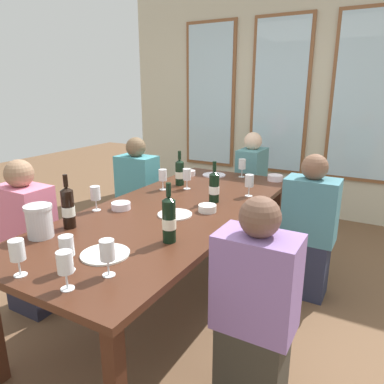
{
  "coord_description": "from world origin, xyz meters",
  "views": [
    {
      "loc": [
        1.31,
        -2.05,
        1.57
      ],
      "look_at": [
        0.0,
        0.27,
        0.79
      ],
      "focal_mm": 33.79,
      "sensor_mm": 36.0,
      "label": 1
    }
  ],
  "objects_px": {
    "wine_bottle_0": "(169,219)",
    "wine_glass_7": "(249,181)",
    "wine_bottle_2": "(68,207)",
    "wine_glass_9": "(242,164)",
    "metal_pitcher": "(39,221)",
    "seated_person_4": "(251,186)",
    "tasting_bowl_1": "(275,178)",
    "wine_glass_0": "(65,263)",
    "wine_glass_3": "(95,194)",
    "wine_glass_6": "(67,247)",
    "wine_glass_5": "(17,252)",
    "wine_bottle_1": "(214,187)",
    "tasting_bowl_2": "(121,206)",
    "tasting_bowl_0": "(207,208)",
    "seated_person_0": "(138,196)",
    "seated_person_1": "(309,231)",
    "wine_glass_8": "(187,175)",
    "wine_glass_2": "(107,252)",
    "white_plate_1": "(175,214)",
    "tasting_bowl_3": "(189,173)",
    "white_plate_2": "(214,175)",
    "seated_person_2": "(28,242)",
    "wine_glass_4": "(163,176)",
    "white_plate_0": "(105,254)",
    "dining_table": "(174,216)",
    "wine_bottle_3": "(180,172)",
    "seated_person_3": "(255,313)"
  },
  "relations": [
    {
      "from": "wine_bottle_0",
      "to": "wine_glass_7",
      "type": "xyz_separation_m",
      "value": [
        0.07,
        1.04,
        -0.01
      ]
    },
    {
      "from": "wine_bottle_2",
      "to": "wine_glass_9",
      "type": "relative_size",
      "value": 1.91
    },
    {
      "from": "metal_pitcher",
      "to": "seated_person_4",
      "type": "relative_size",
      "value": 0.17
    },
    {
      "from": "tasting_bowl_1",
      "to": "wine_glass_0",
      "type": "distance_m",
      "value": 2.26
    },
    {
      "from": "wine_glass_7",
      "to": "seated_person_4",
      "type": "bearing_deg",
      "value": 108.99
    },
    {
      "from": "metal_pitcher",
      "to": "tasting_bowl_1",
      "type": "height_order",
      "value": "metal_pitcher"
    },
    {
      "from": "wine_glass_3",
      "to": "wine_glass_6",
      "type": "xyz_separation_m",
      "value": [
        0.5,
        -0.7,
        0.0
      ]
    },
    {
      "from": "tasting_bowl_1",
      "to": "wine_glass_0",
      "type": "xyz_separation_m",
      "value": [
        -0.22,
        -2.24,
        0.09
      ]
    },
    {
      "from": "wine_glass_5",
      "to": "wine_bottle_1",
      "type": "bearing_deg",
      "value": 78.43
    },
    {
      "from": "metal_pitcher",
      "to": "tasting_bowl_2",
      "type": "distance_m",
      "value": 0.61
    },
    {
      "from": "wine_bottle_2",
      "to": "wine_glass_5",
      "type": "distance_m",
      "value": 0.59
    },
    {
      "from": "wine_glass_0",
      "to": "wine_glass_9",
      "type": "distance_m",
      "value": 2.23
    },
    {
      "from": "tasting_bowl_0",
      "to": "seated_person_4",
      "type": "relative_size",
      "value": 0.11
    },
    {
      "from": "seated_person_0",
      "to": "seated_person_1",
      "type": "height_order",
      "value": "same"
    },
    {
      "from": "wine_glass_0",
      "to": "seated_person_4",
      "type": "bearing_deg",
      "value": 93.73
    },
    {
      "from": "metal_pitcher",
      "to": "wine_glass_7",
      "type": "bearing_deg",
      "value": 60.75
    },
    {
      "from": "tasting_bowl_2",
      "to": "wine_glass_8",
      "type": "xyz_separation_m",
      "value": [
        0.14,
        0.68,
        0.09
      ]
    },
    {
      "from": "tasting_bowl_2",
      "to": "wine_glass_9",
      "type": "height_order",
      "value": "wine_glass_9"
    },
    {
      "from": "wine_glass_5",
      "to": "wine_glass_8",
      "type": "xyz_separation_m",
      "value": [
        -0.07,
        1.63,
        0.0
      ]
    },
    {
      "from": "wine_glass_3",
      "to": "wine_glass_8",
      "type": "xyz_separation_m",
      "value": [
        0.27,
        0.79,
        -0.0
      ]
    },
    {
      "from": "seated_person_0",
      "to": "wine_glass_2",
      "type": "bearing_deg",
      "value": -56.09
    },
    {
      "from": "white_plate_1",
      "to": "tasting_bowl_3",
      "type": "bearing_deg",
      "value": 115.16
    },
    {
      "from": "tasting_bowl_3",
      "to": "wine_glass_5",
      "type": "distance_m",
      "value": 2.07
    },
    {
      "from": "wine_glass_2",
      "to": "wine_glass_6",
      "type": "relative_size",
      "value": 1.0
    },
    {
      "from": "white_plate_2",
      "to": "seated_person_2",
      "type": "relative_size",
      "value": 0.2
    },
    {
      "from": "metal_pitcher",
      "to": "wine_bottle_2",
      "type": "xyz_separation_m",
      "value": [
        0.03,
        0.18,
        0.03
      ]
    },
    {
      "from": "wine_bottle_0",
      "to": "wine_glass_8",
      "type": "bearing_deg",
      "value": 114.91
    },
    {
      "from": "wine_glass_0",
      "to": "wine_glass_4",
      "type": "relative_size",
      "value": 1.0
    },
    {
      "from": "tasting_bowl_1",
      "to": "wine_glass_2",
      "type": "relative_size",
      "value": 0.78
    },
    {
      "from": "wine_glass_2",
      "to": "metal_pitcher",
      "type": "bearing_deg",
      "value": 167.11
    },
    {
      "from": "white_plate_0",
      "to": "wine_glass_7",
      "type": "xyz_separation_m",
      "value": [
        0.27,
        1.34,
        0.12
      ]
    },
    {
      "from": "seated_person_2",
      "to": "white_plate_2",
      "type": "bearing_deg",
      "value": 67.87
    },
    {
      "from": "dining_table",
      "to": "wine_glass_3",
      "type": "distance_m",
      "value": 0.57
    },
    {
      "from": "wine_glass_7",
      "to": "wine_bottle_3",
      "type": "bearing_deg",
      "value": 177.89
    },
    {
      "from": "tasting_bowl_1",
      "to": "seated_person_3",
      "type": "relative_size",
      "value": 0.12
    },
    {
      "from": "wine_glass_8",
      "to": "metal_pitcher",
      "type": "bearing_deg",
      "value": -99.82
    },
    {
      "from": "metal_pitcher",
      "to": "seated_person_3",
      "type": "xyz_separation_m",
      "value": [
        1.22,
        0.2,
        -0.31
      ]
    },
    {
      "from": "wine_glass_5",
      "to": "dining_table",
      "type": "bearing_deg",
      "value": 84.97
    },
    {
      "from": "wine_glass_6",
      "to": "wine_glass_7",
      "type": "bearing_deg",
      "value": 78.85
    },
    {
      "from": "white_plate_0",
      "to": "wine_glass_4",
      "type": "bearing_deg",
      "value": 109.95
    },
    {
      "from": "metal_pitcher",
      "to": "wine_glass_0",
      "type": "relative_size",
      "value": 1.09
    },
    {
      "from": "white_plate_2",
      "to": "tasting_bowl_3",
      "type": "distance_m",
      "value": 0.25
    },
    {
      "from": "wine_bottle_0",
      "to": "tasting_bowl_0",
      "type": "relative_size",
      "value": 2.7
    },
    {
      "from": "wine_bottle_3",
      "to": "seated_person_4",
      "type": "bearing_deg",
      "value": 74.45
    },
    {
      "from": "wine_bottle_3",
      "to": "seated_person_3",
      "type": "height_order",
      "value": "seated_person_3"
    },
    {
      "from": "white_plate_0",
      "to": "tasting_bowl_1",
      "type": "relative_size",
      "value": 1.85
    },
    {
      "from": "tasting_bowl_3",
      "to": "seated_person_3",
      "type": "bearing_deg",
      "value": -50.77
    },
    {
      "from": "dining_table",
      "to": "wine_glass_5",
      "type": "height_order",
      "value": "wine_glass_5"
    },
    {
      "from": "wine_glass_6",
      "to": "seated_person_1",
      "type": "height_order",
      "value": "seated_person_1"
    },
    {
      "from": "wine_glass_4",
      "to": "tasting_bowl_1",
      "type": "bearing_deg",
      "value": 46.16
    }
  ]
}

